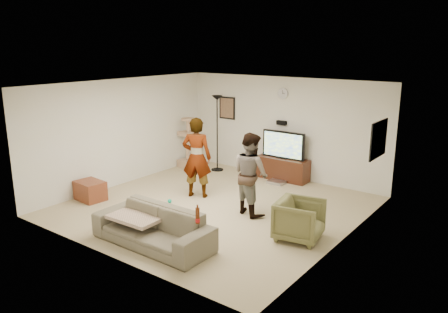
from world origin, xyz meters
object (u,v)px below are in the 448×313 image
Objects in this scene: person_right at (251,174)px; sofa at (153,227)px; cat_tree at (188,142)px; beer_bottle at (198,216)px; tv at (283,145)px; floor_lamp at (217,134)px; tv_stand at (283,169)px; person_left at (197,158)px; side_table at (90,191)px; armchair at (299,220)px.

person_right is 0.76× the size of sofa.
cat_tree is 5.47m from beer_bottle.
floor_lamp is (-1.80, -0.31, 0.11)m from tv.
floor_lamp is 4.68m from sofa.
person_left is (-0.88, -2.23, 0.61)m from tv_stand.
beer_bottle is at bearing -47.08° from cat_tree.
person_left reaches higher than person_right.
sofa reaches higher than side_table.
tv is 1.83m from floor_lamp.
person_right is at bearing -29.48° from cat_tree.
floor_lamp is 2.13m from person_left.
person_right reaches higher than armchair.
cat_tree reaches higher than sofa.
cat_tree reaches higher than side_table.
tv is 0.52× the size of sofa.
beer_bottle is (3.72, -4.00, 0.06)m from cat_tree.
tv is 2.40m from person_left.
cat_tree is 4.86m from sofa.
floor_lamp is at bearing -21.12° from person_right.
tv_stand is 1.18× the size of tv.
armchair is at bearing -55.90° from tv_stand.
tv is 0.63× the size of person_left.
beer_bottle is (2.88, -4.23, -0.24)m from floor_lamp.
floor_lamp is at bearing 77.49° from side_table.
person_left is 1.08× the size of person_right.
tv is at bearing -136.23° from person_left.
cat_tree is at bearing -68.54° from person_left.
sofa is at bearing -88.84° from tv_stand.
floor_lamp is (-1.80, -0.31, 0.72)m from tv_stand.
armchair is (1.34, -0.51, -0.47)m from person_right.
beer_bottle reaches higher than armchair.
armchair reaches higher than tv_stand.
person_right is at bearing -75.66° from tv.
tv is 0.81× the size of cat_tree.
person_right reaches higher than sofa.
beer_bottle is at bearing -55.72° from floor_lamp.
cat_tree is at bearing 132.92° from beer_bottle.
person_left is 2.83× the size of side_table.
tv_stand is 4.58m from side_table.
beer_bottle reaches higher than sofa.
beer_bottle is at bearing -76.63° from tv.
tv reaches higher than tv_stand.
tv is 1.46× the size of armchair.
sofa is at bearing -88.84° from tv.
tv is 3.52m from armchair.
side_table is at bearing 43.47° from person_right.
floor_lamp reaches higher than person_left.
person_right is at bearing -40.55° from floor_lamp.
tv reaches higher than armchair.
beer_bottle is (0.47, -2.17, -0.06)m from person_right.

